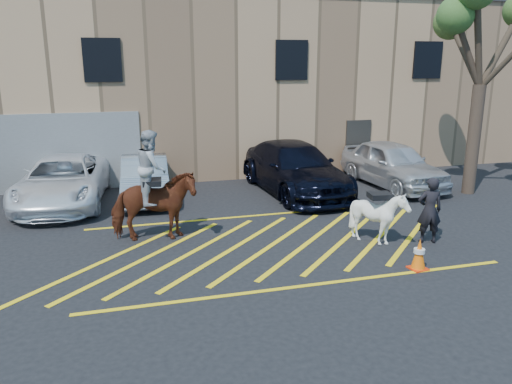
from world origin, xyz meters
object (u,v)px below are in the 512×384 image
object	(u,v)px
saddled_white	(379,217)
car_blue_suv	(294,168)
handler	(430,210)
tree	(486,26)
car_white_pickup	(63,181)
traffic_cone	(419,254)
car_white_suv	(392,164)
car_silver_sedan	(145,178)
mounted_bay	(153,197)

from	to	relation	value
saddled_white	car_blue_suv	bearing A→B (deg)	93.14
handler	tree	world-z (taller)	tree
car_white_pickup	saddled_white	world-z (taller)	car_white_pickup
car_white_pickup	traffic_cone	bearing A→B (deg)	-38.46
saddled_white	traffic_cone	distance (m)	1.77
car_blue_suv	car_white_suv	world-z (taller)	car_blue_suv
car_silver_sedan	tree	xyz separation A→B (m)	(11.15, -2.32, 4.98)
car_silver_sedan	saddled_white	bearing A→B (deg)	-44.80
car_blue_suv	car_white_suv	bearing A→B (deg)	-6.33
saddled_white	tree	bearing A→B (deg)	33.40
mounted_bay	traffic_cone	world-z (taller)	mounted_bay
car_silver_sedan	car_white_suv	size ratio (longest dim) A/B	0.88
car_blue_suv	mounted_bay	bearing A→B (deg)	-148.67
car_white_pickup	tree	size ratio (longest dim) A/B	0.76
saddled_white	traffic_cone	xyz separation A→B (m)	(0.08, -1.73, -0.36)
car_white_suv	tree	bearing A→B (deg)	-42.87
car_silver_sedan	handler	world-z (taller)	handler
car_silver_sedan	traffic_cone	world-z (taller)	car_silver_sedan
car_white_suv	saddled_white	bearing A→B (deg)	-127.91
car_white_suv	handler	world-z (taller)	handler
handler	traffic_cone	distance (m)	1.96
car_silver_sedan	traffic_cone	distance (m)	9.57
car_white_suv	mounted_bay	bearing A→B (deg)	-162.97
car_silver_sedan	handler	bearing A→B (deg)	-40.00
saddled_white	tree	size ratio (longest dim) A/B	0.20
traffic_cone	tree	world-z (taller)	tree
car_white_suv	traffic_cone	xyz separation A→B (m)	(-3.45, -7.11, -0.48)
mounted_bay	saddled_white	xyz separation A→B (m)	(5.53, -1.78, -0.45)
saddled_white	tree	distance (m)	8.38
mounted_bay	car_silver_sedan	bearing A→B (deg)	89.73
car_white_pickup	car_silver_sedan	xyz separation A→B (m)	(2.62, -0.04, -0.06)
tree	car_blue_suv	bearing A→B (deg)	163.13
handler	car_white_pickup	bearing A→B (deg)	-19.72
car_white_pickup	mounted_bay	size ratio (longest dim) A/B	1.91
car_silver_sedan	car_blue_suv	world-z (taller)	car_blue_suv
mounted_bay	traffic_cone	distance (m)	6.67
car_silver_sedan	saddled_white	size ratio (longest dim) A/B	3.01
mounted_bay	car_blue_suv	bearing A→B (deg)	35.56
car_white_pickup	handler	world-z (taller)	handler
car_white_suv	mounted_bay	world-z (taller)	mounted_bay
car_blue_suv	car_white_suv	size ratio (longest dim) A/B	1.21
car_white_pickup	traffic_cone	world-z (taller)	car_white_pickup
car_white_pickup	car_white_suv	xyz separation A→B (m)	(11.66, -0.69, 0.07)
mounted_bay	tree	xyz separation A→B (m)	(11.17, 1.94, 4.51)
traffic_cone	mounted_bay	bearing A→B (deg)	147.99
car_blue_suv	handler	xyz separation A→B (m)	(1.60, -5.79, 0.00)
handler	car_blue_suv	bearing A→B (deg)	-60.36
car_blue_suv	handler	bearing A→B (deg)	-78.82
car_white_suv	traffic_cone	bearing A→B (deg)	-120.51
car_blue_suv	traffic_cone	bearing A→B (deg)	-91.19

